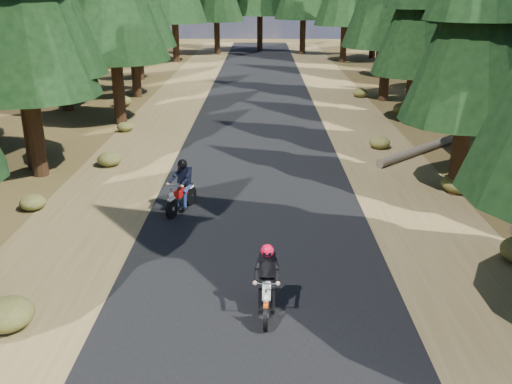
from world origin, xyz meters
TOP-DOWN VIEW (x-y plane):
  - ground at (0.00, 0.00)m, footprint 120.00×120.00m
  - road at (0.00, 5.00)m, footprint 6.00×100.00m
  - shoulder_l at (-4.60, 5.00)m, footprint 3.20×100.00m
  - shoulder_r at (4.60, 5.00)m, footprint 3.20×100.00m
  - log_near at (6.06, 8.82)m, footprint 3.86×3.78m
  - understory_shrubs at (2.07, 6.07)m, footprint 15.34×31.77m
  - rider_lead at (0.24, -2.42)m, footprint 0.54×1.59m
  - rider_follow at (-2.10, 2.91)m, footprint 1.07×1.73m

SIDE VIEW (x-z plane):
  - ground at x=0.00m, z-range 0.00..0.00m
  - shoulder_l at x=-4.60m, z-range 0.00..0.01m
  - shoulder_r at x=4.60m, z-range 0.00..0.01m
  - road at x=0.00m, z-range 0.00..0.01m
  - log_near at x=6.06m, z-range 0.00..0.32m
  - understory_shrubs at x=2.07m, z-range -0.04..0.60m
  - rider_lead at x=0.24m, z-range -0.23..1.18m
  - rider_follow at x=-2.10m, z-range -0.24..1.24m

